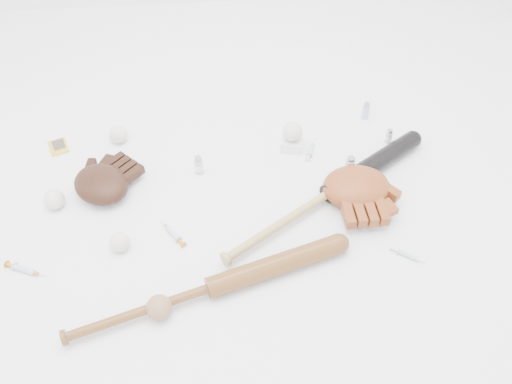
{
  "coord_description": "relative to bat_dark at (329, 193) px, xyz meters",
  "views": [
    {
      "loc": [
        -0.05,
        -1.12,
        1.33
      ],
      "look_at": [
        0.05,
        0.02,
        0.06
      ],
      "focal_mm": 35.0,
      "sensor_mm": 36.0,
      "label": 1
    }
  ],
  "objects": [
    {
      "name": "bat_dark",
      "position": [
        0.0,
        0.0,
        0.0
      ],
      "size": [
        0.83,
        0.59,
        0.07
      ],
      "primitive_type": null,
      "rotation": [
        0.0,
        0.0,
        0.59
      ],
      "color": "black",
      "rests_on": "ground"
    },
    {
      "name": "bat_wood",
      "position": [
        -0.42,
        -0.34,
        -0.0
      ],
      "size": [
        0.9,
        0.33,
        0.07
      ],
      "primitive_type": null,
      "rotation": [
        0.0,
        0.0,
        0.3
      ],
      "color": "brown",
      "rests_on": "ground"
    },
    {
      "name": "baseball_mid",
      "position": [
        -0.71,
        -0.15,
        -0.0
      ],
      "size": [
        0.06,
        0.06,
        0.06
      ],
      "primitive_type": "sphere",
      "color": "silver",
      "rests_on": "ground"
    },
    {
      "name": "baseball_left",
      "position": [
        -0.95,
        0.05,
        0.0
      ],
      "size": [
        0.07,
        0.07,
        0.07
      ],
      "primitive_type": "sphere",
      "color": "silver",
      "rests_on": "ground"
    },
    {
      "name": "syringe_1",
      "position": [
        -0.54,
        -0.11,
        -0.03
      ],
      "size": [
        0.11,
        0.14,
        0.02
      ],
      "primitive_type": null,
      "rotation": [
        0.0,
        0.0,
        2.19
      ],
      "color": "#ADBCC6",
      "rests_on": "ground"
    },
    {
      "name": "pedestal",
      "position": [
        -0.09,
        0.28,
        -0.01
      ],
      "size": [
        0.1,
        0.1,
        0.04
      ],
      "primitive_type": "cube",
      "rotation": [
        0.0,
        0.0,
        -0.25
      ],
      "color": "white",
      "rests_on": "ground"
    },
    {
      "name": "syringe_3",
      "position": [
        0.21,
        -0.26,
        -0.03
      ],
      "size": [
        0.12,
        0.1,
        0.02
      ],
      "primitive_type": null,
      "rotation": [
        0.0,
        0.0,
        -0.63
      ],
      "color": "#ADBCC6",
      "rests_on": "ground"
    },
    {
      "name": "syringe_2",
      "position": [
        -0.02,
        0.25,
        -0.03
      ],
      "size": [
        0.08,
        0.15,
        0.02
      ],
      "primitive_type": null,
      "rotation": [
        0.0,
        0.0,
        1.19
      ],
      "color": "#ADBCC6",
      "rests_on": "ground"
    },
    {
      "name": "glove_dark",
      "position": [
        -0.79,
        0.1,
        0.01
      ],
      "size": [
        0.35,
        0.35,
        0.09
      ],
      "primitive_type": null,
      "rotation": [
        0.0,
        0.0,
        -0.76
      ],
      "color": "black",
      "rests_on": "ground"
    },
    {
      "name": "glove_tan",
      "position": [
        0.1,
        0.01,
        0.02
      ],
      "size": [
        0.29,
        0.29,
        0.1
      ],
      "primitive_type": null,
      "rotation": [
        0.0,
        0.0,
        3.17
      ],
      "color": "brown",
      "rests_on": "ground"
    },
    {
      "name": "trading_card",
      "position": [
        -1.0,
        0.36,
        -0.03
      ],
      "size": [
        0.1,
        0.11,
        0.01
      ],
      "primitive_type": "cube",
      "rotation": [
        0.0,
        0.0,
        0.37
      ],
      "color": "gold",
      "rests_on": "ground"
    },
    {
      "name": "vial_2",
      "position": [
        -0.45,
        0.18,
        0.0
      ],
      "size": [
        0.03,
        0.03,
        0.08
      ],
      "primitive_type": "cylinder",
      "color": "#ABB4BC",
      "rests_on": "ground"
    },
    {
      "name": "baseball_upper",
      "position": [
        -0.76,
        0.38,
        0.0
      ],
      "size": [
        0.07,
        0.07,
        0.07
      ],
      "primitive_type": "sphere",
      "color": "silver",
      "rests_on": "ground"
    },
    {
      "name": "baseball_on_pedestal",
      "position": [
        -0.09,
        0.28,
        0.05
      ],
      "size": [
        0.08,
        0.08,
        0.08
      ],
      "primitive_type": "sphere",
      "color": "silver",
      "rests_on": "pedestal"
    },
    {
      "name": "baseball_aged",
      "position": [
        -0.57,
        -0.4,
        0.0
      ],
      "size": [
        0.08,
        0.08,
        0.08
      ],
      "primitive_type": "sphere",
      "color": "#966948",
      "rests_on": "ground"
    },
    {
      "name": "syringe_0",
      "position": [
        -1.0,
        -0.22,
        -0.03
      ],
      "size": [
        0.16,
        0.09,
        0.02
      ],
      "primitive_type": null,
      "rotation": [
        0.0,
        0.0,
        -0.41
      ],
      "color": "#ADBCC6",
      "rests_on": "ground"
    },
    {
      "name": "vial_0",
      "position": [
        0.23,
        0.43,
        0.0
      ],
      "size": [
        0.03,
        0.03,
        0.08
      ],
      "primitive_type": "cylinder",
      "color": "#ABB4BC",
      "rests_on": "ground"
    },
    {
      "name": "vial_3",
      "position": [
        0.1,
        0.12,
        0.01
      ],
      "size": [
        0.04,
        0.04,
        0.08
      ],
      "primitive_type": "cylinder",
      "color": "#ABB4BC",
      "rests_on": "ground"
    },
    {
      "name": "vial_1",
      "position": [
        0.29,
        0.28,
        -0.0
      ],
      "size": [
        0.02,
        0.02,
        0.06
      ],
      "primitive_type": "cylinder",
      "color": "#ABB4BC",
      "rests_on": "ground"
    }
  ]
}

